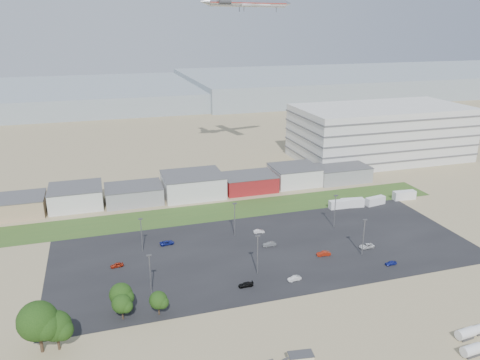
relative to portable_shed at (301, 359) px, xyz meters
name	(u,v)px	position (x,y,z in m)	size (l,w,h in m)	color
ground	(276,288)	(5.38, 26.68, -1.22)	(700.00, 700.00, 0.00)	#94825E
parking_lot	(267,250)	(10.38, 46.68, -1.21)	(120.00, 50.00, 0.01)	black
grass_strip	(221,211)	(5.38, 78.68, -1.21)	(160.00, 16.00, 0.02)	#355921
hills_backdrop	(188,92)	(45.38, 341.68, 3.28)	(700.00, 200.00, 9.00)	gray
building_row	(164,188)	(-11.62, 97.68, 2.78)	(170.00, 20.00, 8.00)	silver
parking_garage	(380,132)	(95.38, 121.68, 11.28)	(80.00, 40.00, 25.00)	silver
portable_shed	(301,359)	(0.00, 0.00, 0.00)	(4.83, 2.51, 2.43)	beige
storage_tank_nw	(466,333)	(35.93, -2.90, 0.05)	(4.22, 2.11, 2.53)	silver
storage_tank_ne	(480,328)	(40.17, -2.37, -0.10)	(3.72, 1.86, 2.23)	silver
storage_tank_sw	(472,350)	(33.18, -7.50, 0.05)	(4.22, 2.11, 2.53)	silver
box_trailer_a	(340,204)	(46.06, 69.15, 0.23)	(7.70, 2.41, 2.89)	silver
box_trailer_b	(352,203)	(50.94, 68.88, 0.30)	(8.10, 2.53, 3.04)	silver
box_trailer_c	(375,201)	(59.90, 68.36, 0.21)	(7.62, 2.38, 2.86)	silver
box_trailer_d	(404,195)	(73.11, 69.88, 0.36)	(8.42, 2.63, 3.16)	silver
tree_far_left	(38,325)	(-47.61, 18.59, 5.08)	(8.40, 8.40, 12.60)	black
tree_left	(56,329)	(-44.44, 18.37, 3.64)	(6.47, 6.47, 9.71)	black
tree_mid	(122,305)	(-31.52, 24.90, 2.27)	(4.65, 4.65, 6.98)	black
tree_right	(121,297)	(-31.45, 27.43, 2.94)	(5.54, 5.54, 8.30)	black
tree_near	(158,302)	(-23.65, 24.26, 2.06)	(4.36, 4.36, 6.55)	black
lightpole_front_l	(150,274)	(-24.22, 33.48, 3.97)	(1.22, 0.51, 10.37)	slate
lightpole_front_m	(257,255)	(3.39, 34.93, 4.20)	(1.28, 0.53, 10.84)	slate
lightpole_front_r	(363,237)	(35.04, 35.98, 4.17)	(1.27, 0.53, 10.78)	slate
lightpole_back_l	(142,235)	(-23.90, 56.28, 3.89)	(1.20, 0.50, 10.21)	slate
lightpole_back_m	(235,220)	(4.24, 58.39, 4.16)	(1.27, 0.53, 10.76)	slate
lightpole_back_r	(335,211)	(36.36, 55.11, 4.25)	(1.29, 0.54, 10.93)	slate
airliner	(248,3)	(31.65, 130.39, 68.78)	(44.14, 30.10, 13.04)	silver
parked_car_0	(367,246)	(38.51, 39.20, -0.60)	(2.06, 4.47, 1.24)	silver
parked_car_1	(324,254)	(24.41, 38.62, -0.57)	(1.37, 3.94, 1.30)	maroon
parked_car_2	(391,263)	(39.39, 28.51, -0.66)	(1.30, 3.24, 1.10)	navy
parked_car_3	(246,285)	(-1.45, 29.64, -0.67)	(1.54, 3.79, 1.10)	black
parked_car_5	(117,265)	(-31.48, 49.18, -0.63)	(1.39, 3.45, 1.18)	maroon
parked_car_7	(269,244)	(11.92, 48.63, -0.58)	(1.35, 3.88, 1.28)	#595B5E
parked_car_9	(167,243)	(-16.58, 58.55, -0.63)	(1.95, 4.22, 1.17)	navy
parked_car_10	(124,306)	(-30.93, 28.85, -0.63)	(1.63, 4.02, 1.17)	#595B5E
parked_car_11	(259,231)	(12.02, 58.08, -0.66)	(1.18, 3.39, 1.12)	silver
parked_car_13	(294,278)	(11.21, 28.75, -0.63)	(1.23, 3.54, 1.17)	silver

